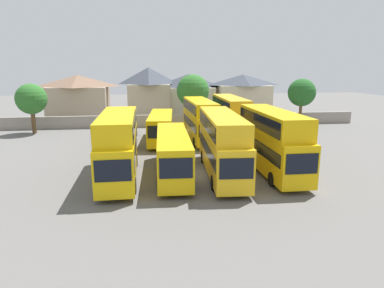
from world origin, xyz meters
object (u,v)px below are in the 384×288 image
Objects in this scene: bus_2 at (173,151)px; house_terrace_far_right at (243,95)px; bus_1 at (118,143)px; bus_5 at (125,125)px; tree_behind_wall at (193,91)px; bus_8 at (230,116)px; bus_6 at (161,126)px; house_terrace_right at (189,95)px; house_terrace_left at (79,97)px; tree_right_of_lot at (302,93)px; bus_4 at (272,138)px; bus_7 at (200,118)px; bus_3 at (222,141)px; tree_left_of_lot at (31,99)px; house_terrace_centre at (149,92)px.

house_terrace_far_right is at bearing 157.51° from bus_2.
bus_5 is at bearing -179.16° from bus_1.
tree_behind_wall is at bearing 171.03° from bus_2.
bus_2 is 1.00× the size of bus_8.
bus_6 is 1.21× the size of house_terrace_right.
bus_1 is 1.15× the size of house_terrace_far_right.
tree_right_of_lot is (34.13, -11.47, 1.20)m from house_terrace_left.
bus_4 is at bearing 89.85° from bus_2.
house_terrace_far_right is at bearing 146.60° from bus_6.
tree_behind_wall reaches higher than bus_1.
bus_7 is 1.25× the size of house_terrace_right.
bus_4 reaches higher than bus_6.
bus_3 is 34.03m from house_terrace_right.
house_terrace_far_right is at bearing 161.25° from bus_8.
tree_left_of_lot is at bearing -149.08° from house_terrace_right.
bus_4 is 13.29m from bus_8.
tree_right_of_lot is at bearing -16.08° from tree_behind_wall.
bus_8 reaches higher than bus_6.
bus_7 reaches higher than bus_6.
house_terrace_far_right is (9.62, -0.99, -0.05)m from house_terrace_right.
bus_4 is 1.16× the size of house_terrace_far_right.
house_terrace_far_right reaches higher than house_terrace_left.
house_terrace_centre is 7.02m from house_terrace_right.
house_terrace_centre reaches higher than bus_3.
house_terrace_centre is at bearing 176.23° from house_terrace_far_right.
house_terrace_centre is at bearing 4.91° from house_terrace_left.
tree_left_of_lot is (-31.96, -12.38, 0.75)m from house_terrace_far_right.
bus_5 reaches higher than bus_2.
house_terrace_right is (6.99, -0.10, -0.59)m from house_terrace_centre.
bus_2 is 0.97× the size of bus_5.
bus_2 is at bearing 94.15° from bus_1.
house_terrace_right is at bearing -179.00° from bus_3.
bus_8 is at bearing -178.81° from bus_4.
tree_right_of_lot is (37.70, 1.00, 0.44)m from tree_left_of_lot.
bus_8 is (7.88, 12.98, 0.96)m from bus_2.
bus_4 is at bearing -119.96° from tree_right_of_lot.
bus_7 is (4.66, 0.15, 0.85)m from bus_6.
bus_2 is 1.16× the size of house_terrace_left.
tree_behind_wall reaches higher than bus_3.
bus_6 is at bearing -23.71° from tree_left_of_lot.
bus_7 is at bearing 96.30° from bus_6.
house_terrace_right is 1.39× the size of tree_left_of_lot.
tree_behind_wall reaches higher than tree_left_of_lot.
house_terrace_left reaches higher than bus_1.
bus_5 is at bearing -29.54° from tree_left_of_lot.
house_terrace_left is at bearing 73.99° from tree_left_of_lot.
bus_5 is 1.07× the size of bus_6.
house_terrace_centre is (11.77, 1.01, 0.64)m from house_terrace_left.
tree_left_of_lot is at bearing -106.01° from house_terrace_left.
house_terrace_right reaches higher than house_terrace_far_right.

